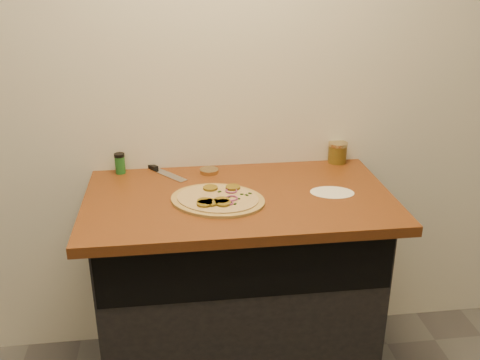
{
  "coord_description": "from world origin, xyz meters",
  "views": [
    {
      "loc": [
        -0.24,
        -0.48,
        1.76
      ],
      "look_at": [
        0.01,
        1.45,
        0.95
      ],
      "focal_mm": 40.0,
      "sensor_mm": 36.0,
      "label": 1
    }
  ],
  "objects": [
    {
      "name": "cabinet",
      "position": [
        0.0,
        1.45,
        0.43
      ],
      "size": [
        1.1,
        0.6,
        0.86
      ],
      "primitive_type": "cube",
      "color": "black",
      "rests_on": "ground"
    },
    {
      "name": "salsa_jar",
      "position": [
        0.49,
        1.72,
        0.95
      ],
      "size": [
        0.09,
        0.09,
        0.09
      ],
      "color": "maroon",
      "rests_on": "countertop"
    },
    {
      "name": "chefs_knife",
      "position": [
        -0.32,
        1.71,
        0.91
      ],
      "size": [
        0.21,
        0.25,
        0.02
      ],
      "color": "#B7BAC1",
      "rests_on": "countertop"
    },
    {
      "name": "spice_shaker",
      "position": [
        -0.48,
        1.71,
        0.95
      ],
      "size": [
        0.04,
        0.04,
        0.09
      ],
      "color": "#1F6426",
      "rests_on": "countertop"
    },
    {
      "name": "mason_jar_lid",
      "position": [
        -0.1,
        1.66,
        0.91
      ],
      "size": [
        0.09,
        0.09,
        0.02
      ],
      "primitive_type": "cylinder",
      "rotation": [
        0.0,
        0.0,
        0.17
      ],
      "color": "tan",
      "rests_on": "countertop"
    },
    {
      "name": "room_shell",
      "position": [
        0.0,
        0.0,
        1.7
      ],
      "size": [
        4.02,
        3.52,
        2.71
      ],
      "color": "silver",
      "rests_on": "ground"
    },
    {
      "name": "flour_spill",
      "position": [
        0.37,
        1.39,
        0.9
      ],
      "size": [
        0.21,
        0.21,
        0.0
      ],
      "primitive_type": "cylinder",
      "rotation": [
        0.0,
        0.0,
        -0.2
      ],
      "color": "white",
      "rests_on": "countertop"
    },
    {
      "name": "pizza",
      "position": [
        -0.09,
        1.37,
        0.91
      ],
      "size": [
        0.47,
        0.47,
        0.02
      ],
      "color": "tan",
      "rests_on": "countertop"
    },
    {
      "name": "countertop",
      "position": [
        0.0,
        1.42,
        0.88
      ],
      "size": [
        1.2,
        0.7,
        0.04
      ],
      "primitive_type": "cube",
      "color": "brown",
      "rests_on": "cabinet"
    }
  ]
}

